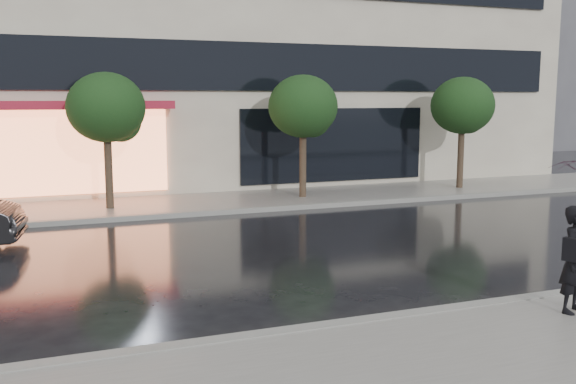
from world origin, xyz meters
name	(u,v)px	position (x,y,z in m)	size (l,w,h in m)	color
ground	(365,303)	(0.00, 0.00, 0.00)	(120.00, 120.00, 0.00)	black
sidewalk_near	(498,383)	(0.00, -3.25, 0.06)	(60.00, 4.50, 0.12)	slate
sidewalk_far	(210,203)	(0.00, 10.25, 0.06)	(60.00, 3.50, 0.12)	slate
curb_near	(396,319)	(0.00, -1.00, 0.07)	(60.00, 0.25, 0.14)	gray
curb_far	(225,212)	(0.00, 8.50, 0.07)	(60.00, 0.25, 0.14)	gray
bg_building_right	(513,28)	(26.00, 28.00, 8.00)	(12.00, 12.00, 16.00)	#4C4C54
tree_mid_west	(108,110)	(-2.94, 10.03, 2.92)	(2.20, 2.20, 3.99)	#33261C
tree_mid_east	(304,109)	(3.06, 10.03, 2.92)	(2.20, 2.20, 3.99)	#33261C
tree_far_east	(463,108)	(9.06, 10.03, 2.92)	(2.20, 2.20, 3.99)	#33261C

